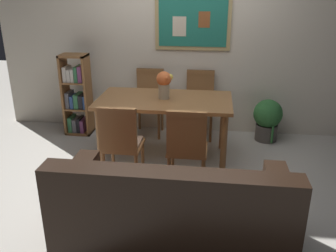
{
  "coord_description": "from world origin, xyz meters",
  "views": [
    {
      "loc": [
        0.46,
        -3.53,
        2.01
      ],
      "look_at": [
        0.01,
        -0.09,
        0.65
      ],
      "focal_mm": 38.86,
      "sensor_mm": 36.0,
      "label": 1
    }
  ],
  "objects": [
    {
      "name": "potted_ivy",
      "position": [
        1.21,
        1.21,
        0.31
      ],
      "size": [
        0.39,
        0.39,
        0.58
      ],
      "color": "#4C4742",
      "rests_on": "ground_plane"
    },
    {
      "name": "leather_couch",
      "position": [
        0.19,
        -1.15,
        0.31
      ],
      "size": [
        1.8,
        0.84,
        0.84
      ],
      "color": "black",
      "rests_on": "ground_plane"
    },
    {
      "name": "dining_chair_far_left",
      "position": [
        -0.43,
        1.3,
        0.54
      ],
      "size": [
        0.4,
        0.41,
        0.91
      ],
      "color": "brown",
      "rests_on": "ground_plane"
    },
    {
      "name": "dining_table",
      "position": [
        -0.1,
        0.51,
        0.66
      ],
      "size": [
        1.57,
        0.86,
        0.76
      ],
      "color": "brown",
      "rests_on": "ground_plane"
    },
    {
      "name": "dining_chair_near_left",
      "position": [
        -0.45,
        -0.24,
        0.54
      ],
      "size": [
        0.4,
        0.41,
        0.91
      ],
      "color": "brown",
      "rests_on": "ground_plane"
    },
    {
      "name": "wall_back_with_painting",
      "position": [
        0.0,
        1.53,
        1.3
      ],
      "size": [
        5.2,
        0.14,
        2.6
      ],
      "color": "beige",
      "rests_on": "ground_plane"
    },
    {
      "name": "flower_vase",
      "position": [
        -0.11,
        0.53,
        0.94
      ],
      "size": [
        0.19,
        0.18,
        0.32
      ],
      "color": "tan",
      "rests_on": "dining_table"
    },
    {
      "name": "dining_chair_near_right",
      "position": [
        0.22,
        -0.25,
        0.54
      ],
      "size": [
        0.4,
        0.41,
        0.91
      ],
      "color": "brown",
      "rests_on": "ground_plane"
    },
    {
      "name": "ground_plane",
      "position": [
        0.0,
        0.0,
        0.0
      ],
      "size": [
        12.0,
        12.0,
        0.0
      ],
      "primitive_type": "plane",
      "color": "#B7B2A8"
    },
    {
      "name": "dining_chair_far_right",
      "position": [
        0.28,
        1.29,
        0.54
      ],
      "size": [
        0.4,
        0.41,
        0.91
      ],
      "color": "brown",
      "rests_on": "ground_plane"
    },
    {
      "name": "bookshelf",
      "position": [
        -1.43,
        1.15,
        0.54
      ],
      "size": [
        0.36,
        0.28,
        1.13
      ],
      "color": "brown",
      "rests_on": "ground_plane"
    }
  ]
}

